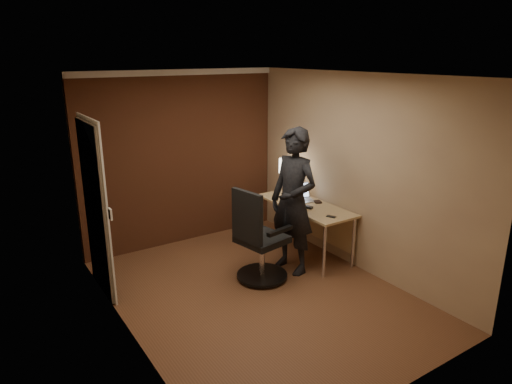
# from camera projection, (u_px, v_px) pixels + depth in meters

# --- Properties ---
(room) EXTENTS (4.00, 4.00, 4.00)m
(room) POSITION_uv_depth(u_px,v_px,m) (176.00, 159.00, 6.06)
(room) COLOR brown
(room) RESTS_ON ground
(desk) EXTENTS (0.60, 1.50, 0.73)m
(desk) POSITION_uv_depth(u_px,v_px,m) (309.00, 212.00, 6.32)
(desk) COLOR #D9B67D
(desk) RESTS_ON ground
(desk_lamp) EXTENTS (0.22, 0.22, 0.54)m
(desk_lamp) POSITION_uv_depth(u_px,v_px,m) (290.00, 167.00, 6.55)
(desk_lamp) COLOR silver
(desk_lamp) RESTS_ON desk
(laptop) EXTENTS (0.38, 0.32, 0.23)m
(laptop) POSITION_uv_depth(u_px,v_px,m) (300.00, 196.00, 6.39)
(laptop) COLOR silver
(laptop) RESTS_ON desk
(mouse) EXTENTS (0.09, 0.11, 0.03)m
(mouse) POSITION_uv_depth(u_px,v_px,m) (309.00, 207.00, 6.06)
(mouse) COLOR black
(mouse) RESTS_ON desk
(phone) EXTENTS (0.10, 0.13, 0.01)m
(phone) POSITION_uv_depth(u_px,v_px,m) (331.00, 217.00, 5.75)
(phone) COLOR black
(phone) RESTS_ON desk
(wallet) EXTENTS (0.12, 0.13, 0.02)m
(wallet) POSITION_uv_depth(u_px,v_px,m) (318.00, 202.00, 6.30)
(wallet) COLOR black
(wallet) RESTS_ON desk
(office_chair) EXTENTS (0.63, 0.70, 1.17)m
(office_chair) POSITION_uv_depth(u_px,v_px,m) (258.00, 242.00, 5.53)
(office_chair) COLOR black
(office_chair) RESTS_ON ground
(person) EXTENTS (0.56, 0.75, 1.86)m
(person) POSITION_uv_depth(u_px,v_px,m) (293.00, 201.00, 5.71)
(person) COLOR black
(person) RESTS_ON ground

